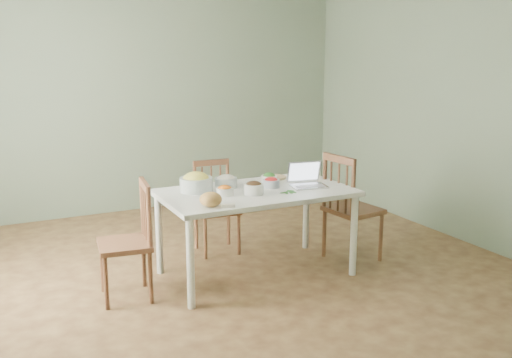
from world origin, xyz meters
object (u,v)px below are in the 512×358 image
chair_left (124,242)px  chair_right (353,207)px  dining_table (256,233)px  chair_far (217,208)px  laptop (309,175)px  bread_boule (211,199)px  bowl_squash (196,182)px

chair_left → chair_right: chair_right is taller
dining_table → chair_far: (-0.08, 0.69, 0.06)m
chair_right → laptop: size_ratio=3.34×
chair_right → chair_far: bearing=47.9°
chair_right → bread_boule: chair_right is taller
chair_far → laptop: size_ratio=2.92×
chair_left → bowl_squash: (0.68, 0.18, 0.37)m
chair_far → chair_right: chair_right is taller
chair_far → chair_left: 1.26m
chair_far → chair_right: bearing=-30.1°
dining_table → chair_far: size_ratio=1.83×
dining_table → bread_boule: 0.76m
dining_table → chair_far: 0.69m
bread_boule → laptop: bearing=11.8°
dining_table → chair_far: chair_far is taller
bread_boule → bowl_squash: 0.51m
chair_right → laptop: 0.62m
dining_table → bowl_squash: 0.69m
dining_table → chair_left: size_ratio=1.73×
laptop → chair_far: bearing=136.6°
chair_far → bowl_squash: (-0.39, -0.49, 0.40)m
chair_right → laptop: chair_right is taller
chair_left → chair_right: 2.13m
bread_boule → chair_right: bearing=9.0°
chair_right → bread_boule: 1.57m
chair_far → bowl_squash: bowl_squash is taller
chair_left → laptop: (1.62, -0.11, 0.39)m
dining_table → chair_right: 0.99m
chair_far → bread_boule: 1.16m
laptop → dining_table: bearing=-179.8°
dining_table → chair_left: bearing=179.0°
bread_boule → bowl_squash: (0.07, 0.50, 0.02)m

